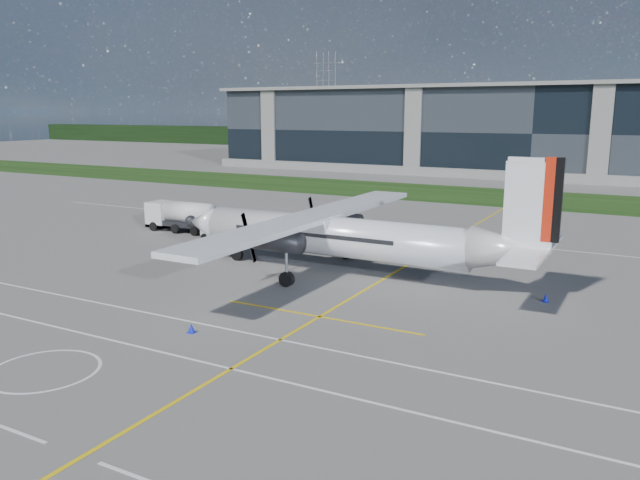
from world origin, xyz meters
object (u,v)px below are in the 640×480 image
object	(u,v)px
safety_cone_stbdwing	(383,233)
baggage_tug	(217,230)
safety_cone_tail	(546,298)
safety_cone_fwd	(184,248)
fuel_tanker_truck	(177,216)
pylon_west	(326,99)
safety_cone_nose_stbd	(214,249)
turboprop_aircraft	(346,214)
safety_cone_portwing	(191,328)
ground_crew_person	(220,244)

from	to	relation	value
safety_cone_stbdwing	baggage_tug	bearing A→B (deg)	-144.51
safety_cone_tail	safety_cone_fwd	size ratio (longest dim) A/B	1.00
fuel_tanker_truck	safety_cone_tail	world-z (taller)	fuel_tanker_truck
pylon_west	safety_cone_nose_stbd	size ratio (longest dim) A/B	60.00
turboprop_aircraft	fuel_tanker_truck	world-z (taller)	turboprop_aircraft
safety_cone_fwd	safety_cone_stbdwing	bearing A→B (deg)	49.74
turboprop_aircraft	safety_cone_tail	size ratio (longest dim) A/B	56.37
safety_cone_portwing	safety_cone_nose_stbd	bearing A→B (deg)	124.63
safety_cone_fwd	turboprop_aircraft	bearing A→B (deg)	-2.31
fuel_tanker_truck	baggage_tug	distance (m)	5.87
ground_crew_person	safety_cone_tail	distance (m)	23.87
safety_cone_nose_stbd	safety_cone_stbdwing	bearing A→B (deg)	54.35
baggage_tug	safety_cone_portwing	size ratio (longest dim) A/B	5.53
pylon_west	turboprop_aircraft	size ratio (longest dim) A/B	1.06
pylon_west	ground_crew_person	bearing A→B (deg)	-64.73
safety_cone_tail	safety_cone_nose_stbd	xyz separation A→B (m)	(-25.40, 1.26, 0.00)
safety_cone_tail	safety_cone_nose_stbd	bearing A→B (deg)	177.15
turboprop_aircraft	safety_cone_portwing	size ratio (longest dim) A/B	56.37
ground_crew_person	turboprop_aircraft	bearing A→B (deg)	-96.42
ground_crew_person	safety_cone_stbdwing	bearing A→B (deg)	-33.83
ground_crew_person	safety_cone_tail	size ratio (longest dim) A/B	3.98
turboprop_aircraft	fuel_tanker_truck	distance (m)	22.25
ground_crew_person	safety_cone_tail	bearing A→B (deg)	-95.38
turboprop_aircraft	baggage_tug	size ratio (longest dim) A/B	10.20
pylon_west	safety_cone_fwd	distance (m)	161.46
safety_cone_fwd	safety_cone_nose_stbd	distance (m)	2.51
baggage_tug	safety_cone_tail	size ratio (longest dim) A/B	5.53
baggage_tug	safety_cone_tail	distance (m)	28.84
safety_cone_tail	safety_cone_portwing	size ratio (longest dim) A/B	1.00
ground_crew_person	safety_cone_portwing	bearing A→B (deg)	-152.61
baggage_tug	safety_cone_portwing	distance (m)	23.71
fuel_tanker_truck	safety_cone_stbdwing	world-z (taller)	fuel_tanker_truck
fuel_tanker_truck	safety_cone_stbdwing	xyz separation A→B (m)	(17.76, 7.25, -1.16)
baggage_tug	safety_cone_stbdwing	world-z (taller)	baggage_tug
turboprop_aircraft	ground_crew_person	world-z (taller)	turboprop_aircraft
fuel_tanker_truck	safety_cone_fwd	bearing A→B (deg)	-45.59
turboprop_aircraft	safety_cone_stbdwing	distance (m)	15.09
baggage_tug	ground_crew_person	bearing A→B (deg)	-50.32
pylon_west	fuel_tanker_truck	distance (m)	153.07
safety_cone_stbdwing	safety_cone_fwd	bearing A→B (deg)	-130.26
turboprop_aircraft	safety_cone_tail	world-z (taller)	turboprop_aircraft
fuel_tanker_truck	safety_cone_nose_stbd	size ratio (longest dim) A/B	15.00
ground_crew_person	safety_cone_stbdwing	world-z (taller)	ground_crew_person
ground_crew_person	safety_cone_nose_stbd	world-z (taller)	ground_crew_person
safety_cone_portwing	pylon_west	bearing A→B (deg)	115.96
safety_cone_fwd	safety_cone_portwing	distance (m)	19.43
pylon_west	safety_cone_portwing	world-z (taller)	pylon_west
fuel_tanker_truck	safety_cone_nose_stbd	distance (m)	10.28
baggage_tug	safety_cone_nose_stbd	world-z (taller)	baggage_tug
fuel_tanker_truck	safety_cone_tail	distance (m)	34.69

